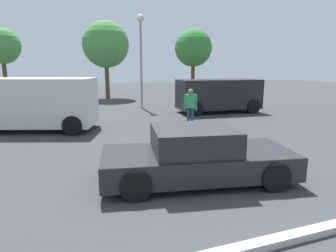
{
  "coord_description": "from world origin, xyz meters",
  "views": [
    {
      "loc": [
        -2.74,
        -6.0,
        2.61
      ],
      "look_at": [
        0.08,
        1.79,
        0.9
      ],
      "focal_mm": 31.02,
      "sensor_mm": 36.0,
      "label": 1
    }
  ],
  "objects_px": {
    "suv_dark": "(219,94)",
    "dog": "(191,135)",
    "light_post_near": "(141,45)",
    "sedan_foreground": "(196,156)",
    "pedestrian": "(190,105)",
    "van_white": "(27,102)"
  },
  "relations": [
    {
      "from": "sedan_foreground",
      "to": "dog",
      "type": "relative_size",
      "value": 7.91
    },
    {
      "from": "van_white",
      "to": "suv_dark",
      "type": "bearing_deg",
      "value": -151.97
    },
    {
      "from": "dog",
      "to": "van_white",
      "type": "height_order",
      "value": "van_white"
    },
    {
      "from": "van_white",
      "to": "light_post_near",
      "type": "distance_m",
      "value": 8.16
    },
    {
      "from": "dog",
      "to": "suv_dark",
      "type": "xyz_separation_m",
      "value": [
        4.25,
        5.6,
        0.79
      ]
    },
    {
      "from": "dog",
      "to": "van_white",
      "type": "distance_m",
      "value": 6.92
    },
    {
      "from": "sedan_foreground",
      "to": "pedestrian",
      "type": "relative_size",
      "value": 2.76
    },
    {
      "from": "sedan_foreground",
      "to": "light_post_near",
      "type": "height_order",
      "value": "light_post_near"
    },
    {
      "from": "dog",
      "to": "suv_dark",
      "type": "height_order",
      "value": "suv_dark"
    },
    {
      "from": "sedan_foreground",
      "to": "dog",
      "type": "bearing_deg",
      "value": 78.43
    },
    {
      "from": "dog",
      "to": "light_post_near",
      "type": "distance_m",
      "value": 9.52
    },
    {
      "from": "sedan_foreground",
      "to": "light_post_near",
      "type": "xyz_separation_m",
      "value": [
        1.88,
        11.98,
        3.33
      ]
    },
    {
      "from": "sedan_foreground",
      "to": "suv_dark",
      "type": "xyz_separation_m",
      "value": [
        5.58,
        8.81,
        0.45
      ]
    },
    {
      "from": "sedan_foreground",
      "to": "pedestrian",
      "type": "xyz_separation_m",
      "value": [
        2.35,
        5.57,
        0.41
      ]
    },
    {
      "from": "sedan_foreground",
      "to": "van_white",
      "type": "relative_size",
      "value": 0.81
    },
    {
      "from": "suv_dark",
      "to": "dog",
      "type": "bearing_deg",
      "value": -122.4
    },
    {
      "from": "sedan_foreground",
      "to": "pedestrian",
      "type": "height_order",
      "value": "pedestrian"
    },
    {
      "from": "van_white",
      "to": "light_post_near",
      "type": "relative_size",
      "value": 1.01
    },
    {
      "from": "suv_dark",
      "to": "light_post_near",
      "type": "bearing_deg",
      "value": 144.13
    },
    {
      "from": "dog",
      "to": "pedestrian",
      "type": "height_order",
      "value": "pedestrian"
    },
    {
      "from": "sedan_foreground",
      "to": "van_white",
      "type": "distance_m",
      "value": 8.42
    },
    {
      "from": "suv_dark",
      "to": "light_post_near",
      "type": "xyz_separation_m",
      "value": [
        -3.7,
        3.17,
        2.88
      ]
    }
  ]
}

